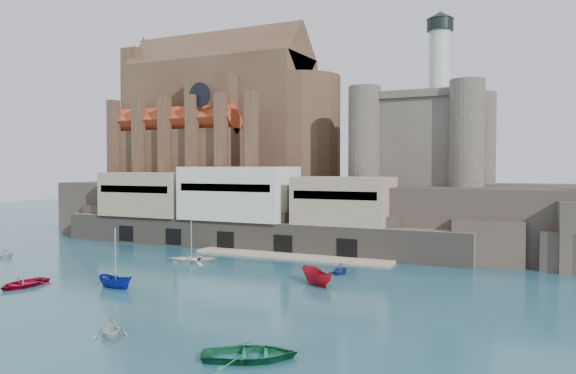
# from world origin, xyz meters

# --- Properties ---
(ground) EXTENTS (300.00, 300.00, 0.00)m
(ground) POSITION_xyz_m (0.00, 0.00, 0.00)
(ground) COLOR #1A4756
(ground) RESTS_ON ground
(promontory) EXTENTS (100.00, 36.00, 10.00)m
(promontory) POSITION_xyz_m (-0.19, 39.37, 4.92)
(promontory) COLOR #2C2521
(promontory) RESTS_ON ground
(quay) EXTENTS (70.00, 12.00, 13.05)m
(quay) POSITION_xyz_m (-10.19, 23.07, 6.07)
(quay) COLOR #665D51
(quay) RESTS_ON ground
(church) EXTENTS (47.00, 25.93, 30.51)m
(church) POSITION_xyz_m (-24.13, 41.85, 22.13)
(church) COLOR #493122
(church) RESTS_ON promontory
(castle_keep) EXTENTS (21.20, 21.20, 29.30)m
(castle_keep) POSITION_xyz_m (16.08, 41.08, 18.31)
(castle_keep) COLOR #4D463D
(castle_keep) RESTS_ON promontory
(boat_0) EXTENTS (4.35, 1.55, 5.98)m
(boat_0) POSITION_xyz_m (-15.51, -12.62, 0.00)
(boat_0) COLOR #9C051F
(boat_0) RESTS_ON ground
(boat_1) EXTENTS (3.30, 3.43, 3.44)m
(boat_1) POSITION_xyz_m (5.84, -22.00, 0.00)
(boat_1) COLOR silver
(boat_1) RESTS_ON ground
(boat_2) EXTENTS (1.95, 1.91, 4.64)m
(boat_2) POSITION_xyz_m (-5.97, -8.78, 0.00)
(boat_2) COLOR navy
(boat_2) RESTS_ON ground
(boat_3) EXTENTS (3.45, 4.74, 6.54)m
(boat_3) POSITION_xyz_m (18.17, -21.95, 0.00)
(boat_3) COLOR #13623B
(boat_3) RESTS_ON ground
(boat_4) EXTENTS (3.10, 2.33, 3.20)m
(boat_4) POSITION_xyz_m (-34.56, -0.18, 0.00)
(boat_4) COLOR silver
(boat_4) RESTS_ON ground
(boat_5) EXTENTS (2.95, 2.94, 5.49)m
(boat_5) POSITION_xyz_m (12.68, 2.17, 0.00)
(boat_5) COLOR #A30D1C
(boat_5) RESTS_ON ground
(boat_6) EXTENTS (2.65, 4.86, 6.54)m
(boat_6) POSITION_xyz_m (-8.41, 8.33, 0.00)
(boat_6) COLOR silver
(boat_6) RESTS_ON ground
(boat_7) EXTENTS (3.01, 2.13, 3.19)m
(boat_7) POSITION_xyz_m (12.88, 9.08, 0.00)
(boat_7) COLOR navy
(boat_7) RESTS_ON ground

